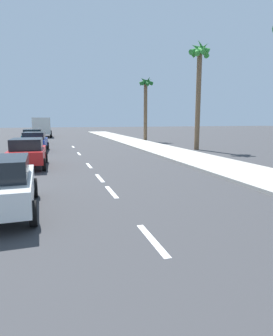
{
  "coord_description": "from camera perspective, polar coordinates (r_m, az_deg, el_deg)",
  "views": [
    {
      "loc": [
        -2.01,
        3.8,
        2.58
      ],
      "look_at": [
        0.49,
        12.19,
        1.1
      ],
      "focal_mm": 30.87,
      "sensor_mm": 36.0,
      "label": 1
    }
  ],
  "objects": [
    {
      "name": "ground_plane",
      "position": [
        16.53,
        -9.38,
        0.5
      ],
      "size": [
        160.0,
        160.0,
        0.0
      ],
      "primitive_type": "plane",
      "color": "#38383A"
    },
    {
      "name": "sidewalk_strip",
      "position": [
        20.43,
        9.51,
        2.42
      ],
      "size": [
        3.6,
        80.0,
        0.14
      ],
      "primitive_type": "cube",
      "color": "#B2ADA3",
      "rests_on": "ground"
    },
    {
      "name": "lane_stripe_2",
      "position": [
        6.47,
        3.09,
        -13.92
      ],
      "size": [
        0.16,
        1.8,
        0.01
      ],
      "primitive_type": "cube",
      "color": "white",
      "rests_on": "ground"
    },
    {
      "name": "lane_stripe_3",
      "position": [
        10.45,
        -4.97,
        -4.71
      ],
      "size": [
        0.16,
        1.8,
        0.01
      ],
      "primitive_type": "cube",
      "color": "white",
      "rests_on": "ground"
    },
    {
      "name": "lane_stripe_4",
      "position": [
        12.92,
        -7.28,
        -1.97
      ],
      "size": [
        0.16,
        1.8,
        0.01
      ],
      "primitive_type": "cube",
      "color": "white",
      "rests_on": "ground"
    },
    {
      "name": "lane_stripe_5",
      "position": [
        16.47,
        -9.35,
        0.48
      ],
      "size": [
        0.16,
        1.8,
        0.01
      ],
      "primitive_type": "cube",
      "color": "white",
      "rests_on": "ground"
    },
    {
      "name": "lane_stripe_6",
      "position": [
        22.29,
        -11.29,
        2.79
      ],
      "size": [
        0.16,
        1.8,
        0.01
      ],
      "primitive_type": "cube",
      "color": "white",
      "rests_on": "ground"
    },
    {
      "name": "lane_stripe_7",
      "position": [
        28.01,
        -12.41,
        4.11
      ],
      "size": [
        0.16,
        1.8,
        0.01
      ],
      "primitive_type": "cube",
      "color": "white",
      "rests_on": "ground"
    },
    {
      "name": "parked_car_red",
      "position": [
        16.65,
        -20.71,
        2.98
      ],
      "size": [
        2.0,
        4.2,
        1.57
      ],
      "rotation": [
        0.0,
        0.0,
        -0.02
      ],
      "color": "red",
      "rests_on": "ground"
    },
    {
      "name": "parked_car_blue",
      "position": [
        24.64,
        -19.45,
        5.02
      ],
      "size": [
        2.14,
        4.34,
        1.57
      ],
      "rotation": [
        0.0,
        0.0,
        -0.05
      ],
      "color": "#1E389E",
      "rests_on": "ground"
    },
    {
      "name": "parked_car_teal",
      "position": [
        31.7,
        -19.74,
        5.91
      ],
      "size": [
        2.11,
        4.54,
        1.57
      ],
      "rotation": [
        0.0,
        0.0,
        -0.01
      ],
      "color": "#14727A",
      "rests_on": "ground"
    },
    {
      "name": "delivery_truck",
      "position": [
        44.69,
        -18.18,
        7.76
      ],
      "size": [
        2.7,
        6.25,
        2.8
      ],
      "rotation": [
        0.0,
        0.0,
        0.0
      ],
      "color": "maroon",
      "rests_on": "ground"
    },
    {
      "name": "palm_tree_far",
      "position": [
        25.61,
        12.25,
        18.56
      ],
      "size": [
        2.03,
        1.74,
        8.97
      ],
      "color": "brown",
      "rests_on": "ground"
    },
    {
      "name": "palm_tree_distant",
      "position": [
        34.95,
        1.81,
        14.27
      ],
      "size": [
        1.72,
        1.89,
        7.6
      ],
      "color": "brown",
      "rests_on": "ground"
    }
  ]
}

